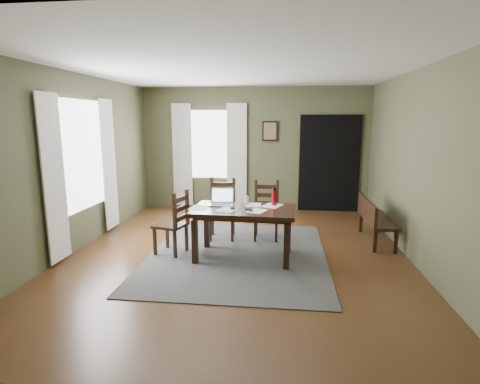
# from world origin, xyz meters

# --- Properties ---
(ground) EXTENTS (5.00, 6.00, 0.01)m
(ground) POSITION_xyz_m (0.00, 0.00, -0.01)
(ground) COLOR #492C16
(room_shell) EXTENTS (5.02, 6.02, 2.71)m
(room_shell) POSITION_xyz_m (0.00, 0.00, 1.80)
(room_shell) COLOR #4C4F33
(room_shell) RESTS_ON ground
(rug) EXTENTS (2.60, 3.20, 0.01)m
(rug) POSITION_xyz_m (0.00, 0.00, 0.01)
(rug) COLOR #3B3B3B
(rug) RESTS_ON ground
(dining_table) EXTENTS (1.50, 0.94, 0.73)m
(dining_table) POSITION_xyz_m (0.10, -0.12, 0.65)
(dining_table) COLOR black
(dining_table) RESTS_ON rug
(chair_end) EXTENTS (0.51, 0.51, 0.96)m
(chair_end) POSITION_xyz_m (-0.95, -0.08, 0.47)
(chair_end) COLOR black
(chair_end) RESTS_ON rug
(chair_back_left) EXTENTS (0.48, 0.48, 1.02)m
(chair_back_left) POSITION_xyz_m (-0.36, 0.79, 0.50)
(chair_back_left) COLOR black
(chair_back_left) RESTS_ON rug
(chair_back_right) EXTENTS (0.44, 0.44, 0.98)m
(chair_back_right) POSITION_xyz_m (0.39, 0.84, 0.48)
(chair_back_right) COLOR black
(chair_back_right) RESTS_ON rug
(bench) EXTENTS (0.40, 1.25, 0.71)m
(bench) POSITION_xyz_m (2.16, 0.88, 0.42)
(bench) COLOR black
(bench) RESTS_ON ground
(laptop) EXTENTS (0.36, 0.28, 0.24)m
(laptop) POSITION_xyz_m (-0.25, 0.10, 0.81)
(laptop) COLOR #B7B7BC
(laptop) RESTS_ON dining_table
(computer_mouse) EXTENTS (0.08, 0.12, 0.04)m
(computer_mouse) POSITION_xyz_m (-0.05, -0.18, 0.76)
(computer_mouse) COLOR #3F3F42
(computer_mouse) RESTS_ON dining_table
(tv_remote) EXTENTS (0.13, 0.16, 0.02)m
(tv_remote) POSITION_xyz_m (0.19, -0.24, 0.75)
(tv_remote) COLOR black
(tv_remote) RESTS_ON dining_table
(drinking_glass) EXTENTS (0.08, 0.08, 0.13)m
(drinking_glass) POSITION_xyz_m (0.13, 0.13, 0.81)
(drinking_glass) COLOR silver
(drinking_glass) RESTS_ON dining_table
(water_bottle) EXTENTS (0.08, 0.08, 0.27)m
(water_bottle) POSITION_xyz_m (0.53, 0.13, 0.87)
(water_bottle) COLOR #AE0D1F
(water_bottle) RESTS_ON dining_table
(paper_a) EXTENTS (0.28, 0.34, 0.00)m
(paper_a) POSITION_xyz_m (-0.54, -0.16, 0.75)
(paper_a) COLOR white
(paper_a) RESTS_ON dining_table
(paper_b) EXTENTS (0.31, 0.35, 0.00)m
(paper_b) POSITION_xyz_m (0.30, -0.26, 0.75)
(paper_b) COLOR white
(paper_b) RESTS_ON dining_table
(paper_c) EXTENTS (0.23, 0.30, 0.00)m
(paper_c) POSITION_xyz_m (0.23, 0.10, 0.75)
(paper_c) COLOR white
(paper_c) RESTS_ON dining_table
(paper_d) EXTENTS (0.34, 0.38, 0.00)m
(paper_d) POSITION_xyz_m (0.50, 0.09, 0.75)
(paper_d) COLOR white
(paper_d) RESTS_ON dining_table
(paper_e) EXTENTS (0.35, 0.39, 0.00)m
(paper_e) POSITION_xyz_m (-0.12, -0.23, 0.75)
(paper_e) COLOR white
(paper_e) RESTS_ON dining_table
(window_left) EXTENTS (0.01, 1.30, 1.70)m
(window_left) POSITION_xyz_m (-2.47, 0.20, 1.45)
(window_left) COLOR white
(window_left) RESTS_ON ground
(window_back) EXTENTS (1.00, 0.01, 1.50)m
(window_back) POSITION_xyz_m (-1.00, 2.97, 1.45)
(window_back) COLOR white
(window_back) RESTS_ON ground
(curtain_left_near) EXTENTS (0.03, 0.48, 2.30)m
(curtain_left_near) POSITION_xyz_m (-2.44, -0.62, 1.20)
(curtain_left_near) COLOR silver
(curtain_left_near) RESTS_ON ground
(curtain_left_far) EXTENTS (0.03, 0.48, 2.30)m
(curtain_left_far) POSITION_xyz_m (-2.44, 1.02, 1.20)
(curtain_left_far) COLOR silver
(curtain_left_far) RESTS_ON ground
(curtain_back_left) EXTENTS (0.44, 0.03, 2.30)m
(curtain_back_left) POSITION_xyz_m (-1.62, 2.94, 1.20)
(curtain_back_left) COLOR silver
(curtain_back_left) RESTS_ON ground
(curtain_back_right) EXTENTS (0.44, 0.03, 2.30)m
(curtain_back_right) POSITION_xyz_m (-0.38, 2.94, 1.20)
(curtain_back_right) COLOR silver
(curtain_back_right) RESTS_ON ground
(framed_picture) EXTENTS (0.34, 0.03, 0.44)m
(framed_picture) POSITION_xyz_m (0.35, 2.97, 1.75)
(framed_picture) COLOR black
(framed_picture) RESTS_ON ground
(doorway_back) EXTENTS (1.30, 0.03, 2.10)m
(doorway_back) POSITION_xyz_m (1.65, 2.97, 1.05)
(doorway_back) COLOR black
(doorway_back) RESTS_ON ground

